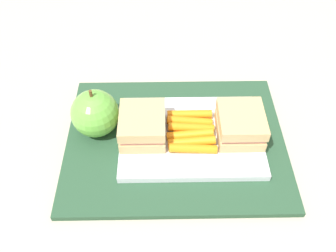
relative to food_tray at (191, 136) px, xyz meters
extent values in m
plane|color=#B7AD99|center=(0.03, 0.00, -0.02)|extent=(2.40, 2.40, 0.00)
cube|color=#284C33|center=(0.03, 0.00, -0.01)|extent=(0.36, 0.28, 0.01)
cube|color=white|center=(0.00, 0.00, 0.00)|extent=(0.23, 0.17, 0.01)
cube|color=tan|center=(-0.08, 0.00, 0.01)|extent=(0.07, 0.08, 0.02)
cube|color=pink|center=(-0.08, 0.00, 0.03)|extent=(0.07, 0.07, 0.01)
cube|color=tan|center=(-0.08, 0.00, 0.04)|extent=(0.07, 0.08, 0.02)
cube|color=tan|center=(0.08, 0.00, 0.01)|extent=(0.07, 0.08, 0.02)
cube|color=pink|center=(0.08, 0.00, 0.03)|extent=(0.07, 0.07, 0.01)
cube|color=tan|center=(0.08, 0.00, 0.04)|extent=(0.07, 0.08, 0.02)
cylinder|color=orange|center=(0.00, -0.04, 0.01)|extent=(0.08, 0.01, 0.01)
cylinder|color=orange|center=(0.00, -0.02, 0.01)|extent=(0.08, 0.01, 0.02)
cylinder|color=orange|center=(0.00, -0.01, 0.01)|extent=(0.08, 0.01, 0.02)
cylinder|color=orange|center=(0.00, 0.01, 0.01)|extent=(0.08, 0.01, 0.02)
cylinder|color=orange|center=(0.00, 0.02, 0.01)|extent=(0.08, 0.01, 0.02)
cylinder|color=orange|center=(0.00, 0.04, 0.01)|extent=(0.08, 0.01, 0.02)
sphere|color=#66B742|center=(0.16, -0.02, 0.03)|extent=(0.08, 0.08, 0.08)
cylinder|color=brown|center=(0.16, -0.02, 0.08)|extent=(0.01, 0.00, 0.01)
camera|label=1|loc=(0.04, 0.38, 0.46)|focal=38.44mm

